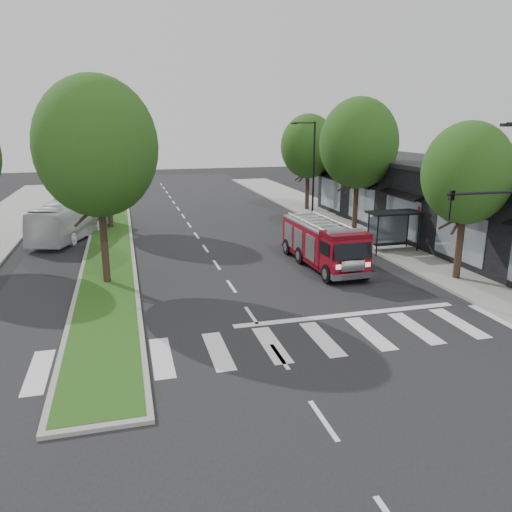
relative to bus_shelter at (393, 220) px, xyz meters
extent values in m
plane|color=black|center=(-11.20, -8.15, -2.04)|extent=(140.00, 140.00, 0.00)
cube|color=gray|center=(1.30, 1.85, -1.96)|extent=(5.00, 80.00, 0.15)
cube|color=gray|center=(-17.20, 9.85, -1.97)|extent=(3.00, 50.00, 0.14)
cube|color=#144413|center=(-17.20, 9.85, -1.89)|extent=(2.60, 49.50, 0.02)
cube|color=black|center=(5.80, 1.85, 0.46)|extent=(8.00, 30.00, 5.00)
cylinder|color=black|center=(-1.40, -0.75, -0.79)|extent=(0.08, 0.08, 2.50)
cylinder|color=black|center=(1.40, -0.75, -0.79)|extent=(0.08, 0.08, 2.50)
cylinder|color=black|center=(-1.40, 0.45, -0.79)|extent=(0.08, 0.08, 2.50)
cylinder|color=black|center=(1.40, 0.45, -0.79)|extent=(0.08, 0.08, 2.50)
cube|color=black|center=(0.00, -0.15, 0.51)|extent=(3.20, 1.60, 0.12)
cube|color=#8C99A5|center=(0.00, 0.55, -0.74)|extent=(2.80, 0.04, 1.80)
cube|color=black|center=(0.00, -0.15, -1.49)|extent=(2.40, 0.40, 0.08)
cylinder|color=black|center=(0.30, -6.15, -0.17)|extent=(0.36, 0.36, 3.74)
ellipsoid|color=#1C390F|center=(0.30, -6.15, 3.49)|extent=(4.40, 4.40, 5.06)
cylinder|color=black|center=(0.30, 5.85, 0.16)|extent=(0.36, 0.36, 4.40)
ellipsoid|color=#1C390F|center=(0.30, 5.85, 4.46)|extent=(5.60, 5.60, 6.44)
cylinder|color=black|center=(0.30, 15.85, -0.06)|extent=(0.36, 0.36, 3.96)
ellipsoid|color=#1C390F|center=(0.30, 15.85, 3.81)|extent=(5.00, 5.00, 5.75)
cylinder|color=black|center=(-17.20, -2.15, 0.27)|extent=(0.36, 0.36, 4.62)
ellipsoid|color=#1C390F|center=(-17.20, -2.15, 4.79)|extent=(5.80, 5.80, 6.67)
cylinder|color=black|center=(-17.20, 11.85, 0.16)|extent=(0.36, 0.36, 4.40)
ellipsoid|color=#1C390F|center=(-17.20, 11.85, 4.46)|extent=(5.60, 5.60, 6.44)
cube|color=black|center=(-2.50, -11.65, 5.81)|extent=(0.45, 0.20, 0.12)
cylinder|color=black|center=(-2.70, -11.65, 3.36)|extent=(4.00, 0.10, 0.10)
imported|color=black|center=(-4.50, -11.65, 2.96)|extent=(0.18, 0.22, 1.10)
cylinder|color=black|center=(-0.70, 11.85, 1.96)|extent=(0.16, 0.16, 8.00)
cylinder|color=black|center=(-1.60, 11.85, 5.86)|extent=(1.80, 0.10, 0.10)
cube|color=black|center=(-2.50, 11.85, 5.81)|extent=(0.45, 0.20, 0.12)
cube|color=#4E040C|center=(-5.39, -1.80, -1.59)|extent=(2.46, 7.61, 0.22)
cube|color=maroon|center=(-5.41, -1.08, -0.65)|extent=(2.41, 5.81, 1.80)
cube|color=maroon|center=(-5.31, -4.58, -0.65)|extent=(2.29, 1.68, 1.89)
cube|color=#B2B2B7|center=(-5.41, -1.08, 0.30)|extent=(2.41, 5.81, 0.11)
cylinder|color=#B2B2B7|center=(-6.22, -1.10, 0.48)|extent=(0.24, 5.39, 0.09)
cylinder|color=#B2B2B7|center=(-4.60, -1.06, 0.48)|extent=(0.24, 5.39, 0.09)
cube|color=silver|center=(-5.28, -5.62, -1.50)|extent=(2.34, 0.38, 0.31)
cube|color=#8C99A5|center=(-5.31, -4.58, 0.57)|extent=(1.98, 0.37, 0.16)
cylinder|color=black|center=(-6.34, -4.88, -1.55)|extent=(0.34, 1.00, 0.99)
cylinder|color=black|center=(-4.27, -4.82, -1.55)|extent=(0.34, 1.00, 0.99)
cylinder|color=black|center=(-6.44, -1.11, -1.55)|extent=(0.34, 1.00, 0.99)
cylinder|color=black|center=(-4.38, -1.05, -1.55)|extent=(0.34, 1.00, 0.99)
cylinder|color=black|center=(-6.50, 1.05, -1.55)|extent=(0.34, 1.00, 0.99)
cylinder|color=black|center=(-4.44, 1.10, -1.55)|extent=(0.34, 1.00, 0.99)
imported|color=silver|center=(-19.70, 9.74, -0.68)|extent=(5.33, 9.98, 2.72)
camera|label=1|loc=(-16.11, -27.35, 5.91)|focal=35.00mm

